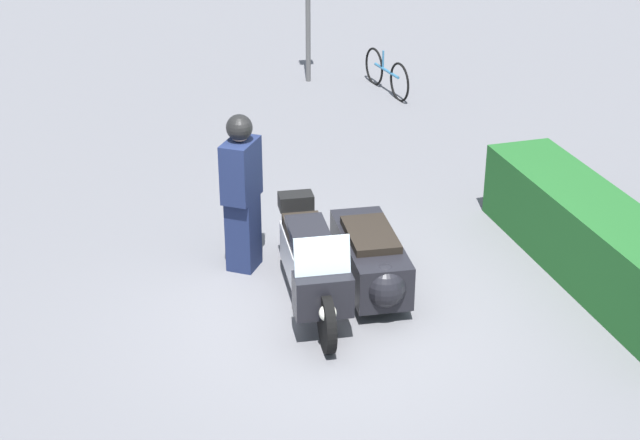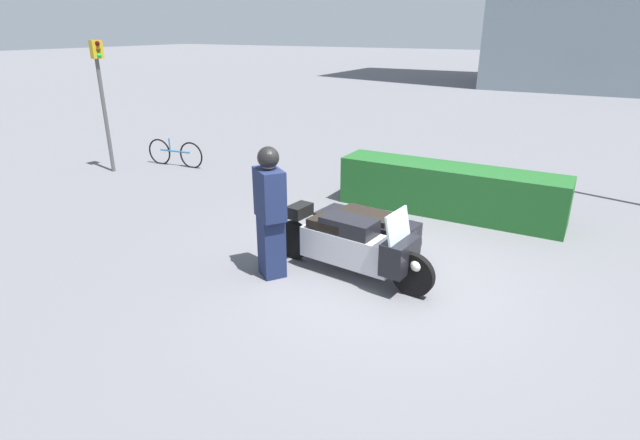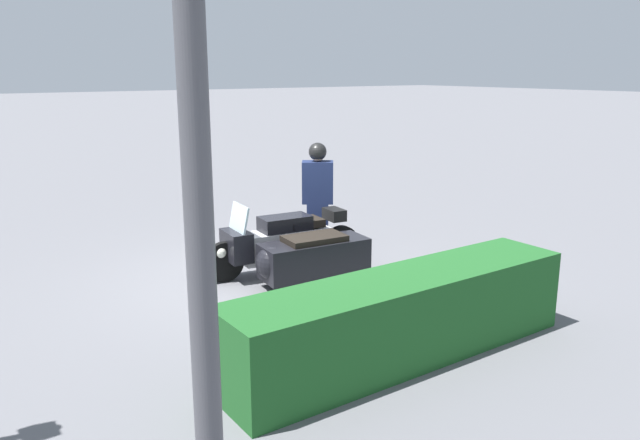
% 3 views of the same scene
% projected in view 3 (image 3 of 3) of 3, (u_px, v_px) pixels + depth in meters
% --- Properties ---
extents(ground_plane, '(160.00, 160.00, 0.00)m').
position_uv_depth(ground_plane, '(270.00, 279.00, 9.35)').
color(ground_plane, slate).
extents(police_motorcycle, '(2.61, 1.49, 1.14)m').
position_uv_depth(police_motorcycle, '(294.00, 249.00, 9.28)').
color(police_motorcycle, black).
rests_on(police_motorcycle, ground).
extents(officer_rider, '(0.60, 0.55, 1.89)m').
position_uv_depth(officer_rider, '(318.00, 196.00, 10.44)').
color(officer_rider, '#192347').
rests_on(officer_rider, ground).
extents(hedge_bush_curbside, '(4.21, 0.87, 0.93)m').
position_uv_depth(hedge_bush_curbside, '(404.00, 317.00, 6.72)').
color(hedge_bush_curbside, '#1E5623').
rests_on(hedge_bush_curbside, ground).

